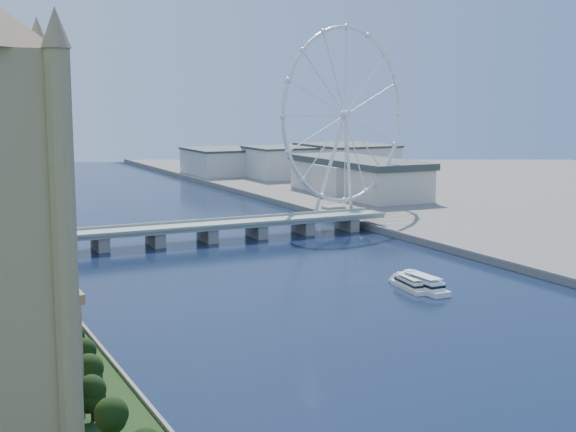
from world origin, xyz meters
TOP-DOWN VIEW (x-y plane):
  - tree_row at (-113.00, 74.00)m, footprint 7.57×215.57m
  - westminster_bridge at (0.00, 300.00)m, footprint 220.00×22.00m
  - london_eye at (119.98, 355.08)m, footprint 113.60×39.12m
  - county_hall at (175.00, 430.00)m, footprint 54.00×144.00m
  - city_skyline at (39.22, 560.08)m, footprint 505.00×280.00m
  - tour_boat_near at (36.68, 155.14)m, footprint 10.35×27.76m
  - tour_boat_far at (40.10, 151.32)m, footprint 8.60×32.11m

SIDE VIEW (x-z plane):
  - county_hall at x=175.00m, z-range -17.50..17.50m
  - tour_boat_near at x=36.68m, z-range -2.98..2.98m
  - tour_boat_far at x=40.10m, z-range -3.55..3.55m
  - westminster_bridge at x=0.00m, z-range 1.88..11.38m
  - tree_row at x=-113.00m, z-range -0.78..19.08m
  - city_skyline at x=39.22m, z-range 0.96..32.96m
  - london_eye at x=119.98m, z-range 5.37..129.67m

